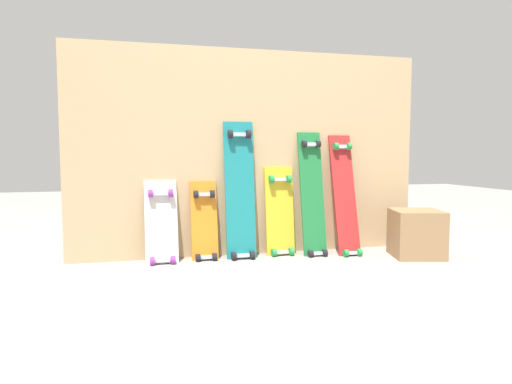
% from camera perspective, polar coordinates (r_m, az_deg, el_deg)
% --- Properties ---
extents(ground_plane, '(12.00, 12.00, 0.00)m').
position_cam_1_polar(ground_plane, '(3.28, -0.32, -7.65)').
color(ground_plane, '#9E9991').
extents(plywood_wall_panel, '(2.45, 0.04, 1.40)m').
position_cam_1_polar(plywood_wall_panel, '(3.27, -0.63, 4.70)').
color(plywood_wall_panel, tan).
rests_on(plywood_wall_panel, ground).
extents(skateboard_white, '(0.21, 0.19, 0.60)m').
position_cam_1_polar(skateboard_white, '(3.11, -11.32, -4.17)').
color(skateboard_white, silver).
rests_on(skateboard_white, ground).
extents(skateboard_orange, '(0.18, 0.16, 0.59)m').
position_cam_1_polar(skateboard_orange, '(3.16, -6.23, -4.06)').
color(skateboard_orange, orange).
rests_on(skateboard_orange, ground).
extents(skateboard_teal, '(0.20, 0.19, 0.98)m').
position_cam_1_polar(skateboard_teal, '(3.17, -1.93, -0.34)').
color(skateboard_teal, '#197A7F').
rests_on(skateboard_teal, ground).
extents(skateboard_yellow, '(0.20, 0.15, 0.68)m').
position_cam_1_polar(skateboard_yellow, '(3.28, 2.90, -2.86)').
color(skateboard_yellow, gold).
rests_on(skateboard_yellow, ground).
extents(skateboard_green, '(0.16, 0.23, 0.92)m').
position_cam_1_polar(skateboard_green, '(3.30, 6.81, -0.80)').
color(skateboard_green, '#1E7238').
rests_on(skateboard_green, ground).
extents(skateboard_red, '(0.16, 0.28, 0.90)m').
position_cam_1_polar(skateboard_red, '(3.37, 10.68, -0.89)').
color(skateboard_red, '#B22626').
rests_on(skateboard_red, ground).
extents(wooden_crate, '(0.39, 0.39, 0.32)m').
position_cam_1_polar(wooden_crate, '(3.40, 18.76, -4.75)').
color(wooden_crate, '#99724C').
rests_on(wooden_crate, ground).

